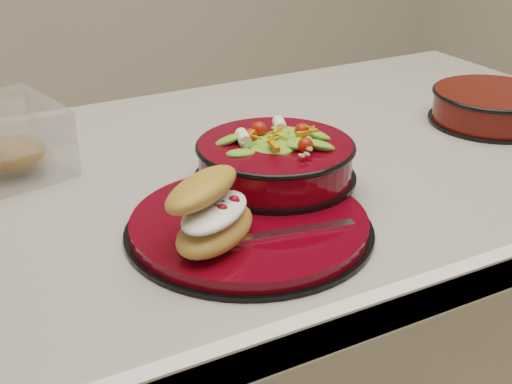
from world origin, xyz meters
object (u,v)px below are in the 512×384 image
croissant (212,211)px  extra_bowl (493,105)px  fork (272,235)px  dinner_plate (250,225)px  salad_bowl (275,155)px

croissant → extra_bowl: bearing=-21.0°
fork → extra_bowl: bearing=-58.5°
croissant → extra_bowl: size_ratio=0.71×
dinner_plate → croissant: (-0.06, -0.03, 0.05)m
salad_bowl → fork: size_ratio=1.16×
salad_bowl → fork: bearing=-121.2°
croissant → fork: croissant is taller
croissant → dinner_plate: bearing=-12.5°
dinner_plate → extra_bowl: extra_bowl is taller
salad_bowl → fork: (-0.08, -0.13, -0.03)m
salad_bowl → croissant: salad_bowl is taller
dinner_plate → salad_bowl: bearing=45.2°
fork → salad_bowl: bearing=-20.0°
fork → croissant: bearing=81.4°
dinner_plate → salad_bowl: size_ratio=1.39×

